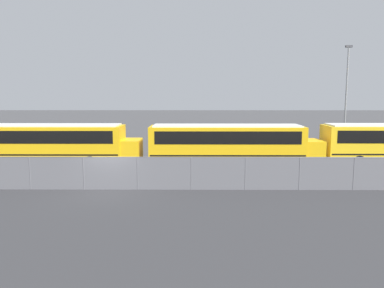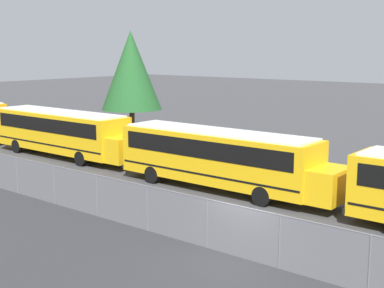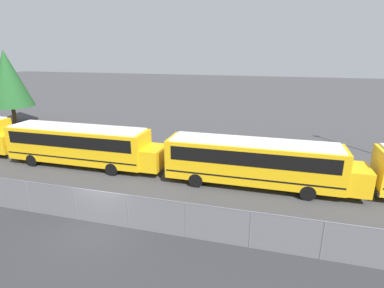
{
  "view_description": "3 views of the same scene",
  "coord_description": "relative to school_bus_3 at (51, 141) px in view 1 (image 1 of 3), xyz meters",
  "views": [
    {
      "loc": [
        4.7,
        -20.46,
        5.37
      ],
      "look_at": [
        4.51,
        6.86,
        1.67
      ],
      "focal_mm": 35.0,
      "sensor_mm": 36.0,
      "label": 1
    },
    {
      "loc": [
        9.79,
        -14.89,
        7.19
      ],
      "look_at": [
        -7.52,
        6.59,
        2.3
      ],
      "focal_mm": 50.0,
      "sensor_mm": 36.0,
      "label": 2
    },
    {
      "loc": [
        8.12,
        -11.93,
        8.6
      ],
      "look_at": [
        2.74,
        7.6,
        2.29
      ],
      "focal_mm": 28.0,
      "sensor_mm": 36.0,
      "label": 3
    }
  ],
  "objects": [
    {
      "name": "light_pole",
      "position": [
        24.54,
        7.17,
        3.39
      ],
      "size": [
        0.6,
        0.24,
        9.66
      ],
      "color": "gray",
      "rests_on": "ground_plane"
    },
    {
      "name": "school_bus_4",
      "position": [
        13.25,
        -0.25,
        0.0
      ],
      "size": [
        12.63,
        2.58,
        3.1
      ],
      "color": "yellow",
      "rests_on": "ground_plane"
    },
    {
      "name": "fence",
      "position": [
        5.94,
        -6.97,
        -0.88
      ],
      "size": [
        117.67,
        0.07,
        1.87
      ],
      "color": "#9EA0A5",
      "rests_on": "ground_plane"
    },
    {
      "name": "school_bus_3",
      "position": [
        0.0,
        0.0,
        0.0
      ],
      "size": [
        12.63,
        2.58,
        3.1
      ],
      "color": "yellow",
      "rests_on": "ground_plane"
    },
    {
      "name": "ground_plane",
      "position": [
        5.94,
        -6.97,
        -1.84
      ],
      "size": [
        200.0,
        200.0,
        0.0
      ],
      "primitive_type": "plane",
      "color": "#424244"
    },
    {
      "name": "road_strip",
      "position": [
        5.94,
        -12.97,
        -1.83
      ],
      "size": [
        151.6,
        12.0,
        0.01
      ],
      "color": "#333335",
      "rests_on": "ground_plane"
    }
  ]
}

